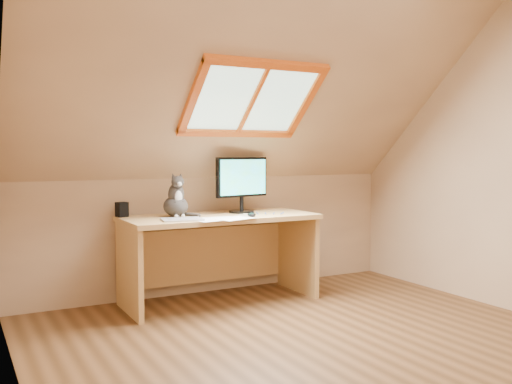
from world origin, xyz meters
TOP-DOWN VIEW (x-y plane):
  - ground at (0.00, 0.00)m, footprint 3.50×3.50m
  - room_shell at (0.00, -0.09)m, footprint 3.52×3.52m
  - desk at (-0.12, 1.45)m, footprint 1.56×0.68m
  - monitor at (0.12, 1.45)m, footprint 0.50×0.21m
  - cat at (-0.47, 1.44)m, footprint 0.20×0.23m
  - desk_speaker at (-0.85, 1.63)m, footprint 0.10×0.10m
  - graphics_tablet at (-0.51, 1.19)m, footprint 0.33×0.26m
  - mouse at (0.04, 1.13)m, footprint 0.09×0.12m
  - papers at (-0.20, 1.12)m, footprint 0.35×0.30m
  - cables at (0.20, 1.26)m, footprint 0.51×0.26m

SIDE VIEW (x-z plane):
  - ground at x=0.00m, z-range 0.00..0.00m
  - desk at x=-0.12m, z-range 0.14..0.85m
  - papers at x=-0.20m, z-range 0.71..0.72m
  - cables at x=0.20m, z-range 0.71..0.72m
  - graphics_tablet at x=-0.51m, z-range 0.71..0.72m
  - mouse at x=0.04m, z-range 0.71..0.75m
  - desk_speaker at x=-0.85m, z-range 0.71..0.83m
  - cat at x=-0.47m, z-range 0.66..1.01m
  - monitor at x=0.12m, z-range 0.75..1.21m
  - room_shell at x=0.00m, z-range 0.23..2.64m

